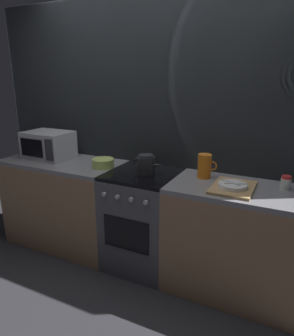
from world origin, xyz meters
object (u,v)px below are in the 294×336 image
(mixing_bowl, at_px, (103,163))
(microwave, at_px, (49,145))
(kettle, at_px, (146,164))
(pitcher, at_px, (205,166))
(stove_unit, at_px, (143,220))
(dish_pile, at_px, (233,187))
(spice_jar, at_px, (286,183))

(mixing_bowl, bearing_deg, microwave, 176.79)
(microwave, height_order, kettle, microwave)
(mixing_bowl, relative_size, pitcher, 1.00)
(stove_unit, distance_m, mixing_bowl, 0.63)
(dish_pile, relative_size, spice_jar, 3.81)
(stove_unit, relative_size, mixing_bowl, 4.50)
(microwave, xyz_separation_m, mixing_bowl, (0.69, -0.04, -0.10))
(stove_unit, bearing_deg, spice_jar, 5.80)
(dish_pile, bearing_deg, stove_unit, 176.18)
(pitcher, bearing_deg, dish_pile, -31.61)
(dish_pile, bearing_deg, spice_jar, 25.69)
(spice_jar, bearing_deg, kettle, -173.99)
(microwave, bearing_deg, mixing_bowl, -3.21)
(dish_pile, distance_m, spice_jar, 0.39)
(pitcher, bearing_deg, spice_jar, 0.19)
(mixing_bowl, relative_size, dish_pile, 0.50)
(spice_jar, bearing_deg, mixing_bowl, -175.37)
(pitcher, height_order, dish_pile, pitcher)
(mixing_bowl, bearing_deg, kettle, 1.13)
(dish_pile, bearing_deg, kettle, 176.03)
(pitcher, height_order, spice_jar, pitcher)
(pitcher, relative_size, dish_pile, 0.50)
(kettle, bearing_deg, dish_pile, -3.97)
(microwave, height_order, mixing_bowl, microwave)
(stove_unit, distance_m, dish_pile, 0.92)
(microwave, distance_m, dish_pile, 1.88)
(kettle, xyz_separation_m, mixing_bowl, (-0.44, -0.01, -0.04))
(mixing_bowl, bearing_deg, pitcher, 7.60)
(stove_unit, bearing_deg, mixing_bowl, -178.70)
(spice_jar, bearing_deg, pitcher, -179.81)
(microwave, xyz_separation_m, spice_jar, (2.23, 0.09, -0.08))
(microwave, xyz_separation_m, kettle, (1.12, -0.03, -0.05))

